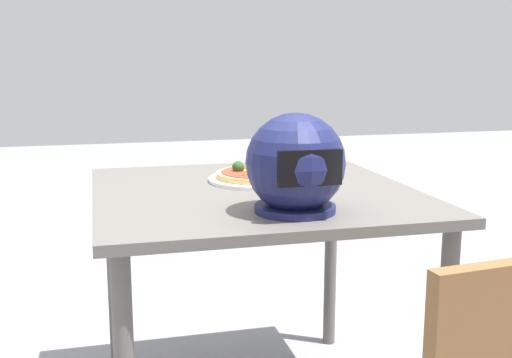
{
  "coord_description": "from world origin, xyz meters",
  "views": [
    {
      "loc": [
        0.48,
        1.91,
        1.19
      ],
      "look_at": [
        -0.02,
        -0.07,
        0.8
      ],
      "focal_mm": 44.48,
      "sensor_mm": 36.0,
      "label": 1
    }
  ],
  "objects_px": {
    "motorcycle_helmet": "(296,165)",
    "dining_table": "(254,217)",
    "pizza": "(257,174)",
    "drinking_glass": "(318,156)"
  },
  "relations": [
    {
      "from": "dining_table",
      "to": "pizza",
      "type": "bearing_deg",
      "value": -108.85
    },
    {
      "from": "pizza",
      "to": "drinking_glass",
      "type": "height_order",
      "value": "drinking_glass"
    },
    {
      "from": "dining_table",
      "to": "motorcycle_helmet",
      "type": "height_order",
      "value": "motorcycle_helmet"
    },
    {
      "from": "drinking_glass",
      "to": "dining_table",
      "type": "bearing_deg",
      "value": 33.34
    },
    {
      "from": "pizza",
      "to": "motorcycle_helmet",
      "type": "bearing_deg",
      "value": 88.9
    },
    {
      "from": "drinking_glass",
      "to": "motorcycle_helmet",
      "type": "bearing_deg",
      "value": 63.91
    },
    {
      "from": "dining_table",
      "to": "drinking_glass",
      "type": "bearing_deg",
      "value": -146.66
    },
    {
      "from": "dining_table",
      "to": "drinking_glass",
      "type": "xyz_separation_m",
      "value": [
        -0.28,
        -0.18,
        0.16
      ]
    },
    {
      "from": "pizza",
      "to": "drinking_glass",
      "type": "relative_size",
      "value": 2.05
    },
    {
      "from": "motorcycle_helmet",
      "to": "dining_table",
      "type": "bearing_deg",
      "value": -83.44
    }
  ]
}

